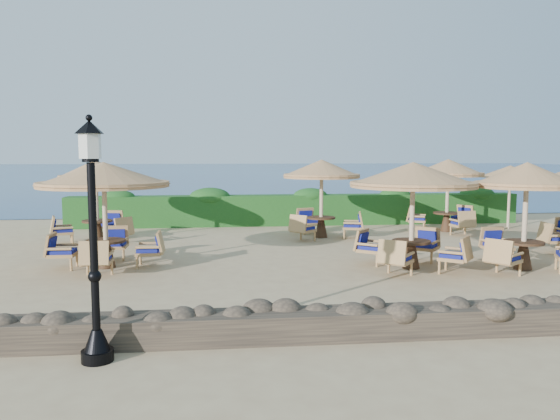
# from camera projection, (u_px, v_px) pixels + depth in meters

# --- Properties ---
(ground) EXTENTS (120.00, 120.00, 0.00)m
(ground) POSITION_uv_depth(u_px,v_px,m) (335.00, 259.00, 14.80)
(ground) COLOR tan
(ground) RESTS_ON ground
(sea) EXTENTS (160.00, 160.00, 0.00)m
(sea) POSITION_uv_depth(u_px,v_px,m) (241.00, 172.00, 84.01)
(sea) COLOR navy
(sea) RESTS_ON ground
(hedge) EXTENTS (18.00, 0.90, 1.20)m
(hedge) POSITION_uv_depth(u_px,v_px,m) (298.00, 210.00, 21.86)
(hedge) COLOR #164516
(hedge) RESTS_ON ground
(stone_wall) EXTENTS (15.00, 0.65, 0.44)m
(stone_wall) POSITION_uv_depth(u_px,v_px,m) (417.00, 321.00, 8.65)
(stone_wall) COLOR #4F4131
(stone_wall) RESTS_ON ground
(lamp_post) EXTENTS (0.44, 0.44, 3.31)m
(lamp_post) POSITION_uv_depth(u_px,v_px,m) (94.00, 251.00, 7.40)
(lamp_post) COLOR black
(lamp_post) RESTS_ON ground
(extra_parasol) EXTENTS (2.30, 2.30, 2.41)m
(extra_parasol) POSITION_uv_depth(u_px,v_px,m) (510.00, 172.00, 20.56)
(extra_parasol) COLOR beige
(extra_parasol) RESTS_ON ground
(cafe_set_0) EXTENTS (3.26, 3.26, 2.65)m
(cafe_set_0) POSITION_uv_depth(u_px,v_px,m) (104.00, 191.00, 13.52)
(cafe_set_0) COLOR beige
(cafe_set_0) RESTS_ON ground
(cafe_set_1) EXTENTS (3.13, 3.13, 2.65)m
(cafe_set_1) POSITION_uv_depth(u_px,v_px,m) (413.00, 193.00, 13.44)
(cafe_set_1) COLOR beige
(cafe_set_1) RESTS_ON ground
(cafe_set_2) EXTENTS (2.76, 2.68, 2.65)m
(cafe_set_2) POSITION_uv_depth(u_px,v_px,m) (526.00, 196.00, 13.32)
(cafe_set_2) COLOR beige
(cafe_set_2) RESTS_ON ground
(cafe_set_3) EXTENTS (2.72, 2.64, 2.65)m
(cafe_set_3) POSITION_uv_depth(u_px,v_px,m) (96.00, 187.00, 17.51)
(cafe_set_3) COLOR beige
(cafe_set_3) RESTS_ON ground
(cafe_set_4) EXTENTS (2.75, 2.75, 2.65)m
(cafe_set_4) POSITION_uv_depth(u_px,v_px,m) (321.00, 183.00, 18.41)
(cafe_set_4) COLOR beige
(cafe_set_4) RESTS_ON ground
(cafe_set_5) EXTENTS (2.76, 2.71, 2.65)m
(cafe_set_5) POSITION_uv_depth(u_px,v_px,m) (448.00, 181.00, 19.84)
(cafe_set_5) COLOR beige
(cafe_set_5) RESTS_ON ground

